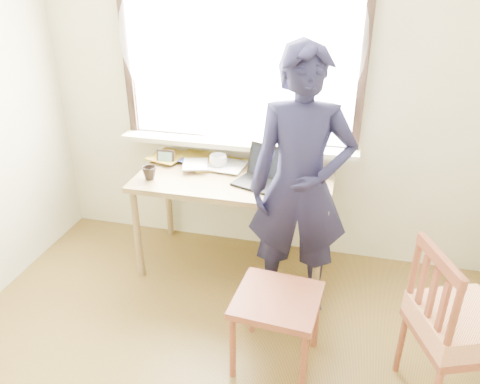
% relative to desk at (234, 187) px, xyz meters
% --- Properties ---
extents(room_shell, '(3.52, 4.02, 2.61)m').
position_rel_desk_xyz_m(room_shell, '(0.13, -1.43, 0.94)').
color(room_shell, beige).
rests_on(room_shell, ground).
extents(desk, '(1.44, 0.72, 0.77)m').
position_rel_desk_xyz_m(desk, '(0.00, 0.00, 0.00)').
color(desk, olive).
rests_on(desk, ground).
extents(laptop, '(0.44, 0.40, 0.25)m').
position_rel_desk_xyz_m(laptop, '(0.24, -0.03, 0.14)').
color(laptop, black).
rests_on(laptop, desk).
extents(mug_white, '(0.18, 0.18, 0.11)m').
position_rel_desk_xyz_m(mug_white, '(-0.16, 0.14, 0.13)').
color(mug_white, white).
rests_on(mug_white, desk).
extents(mug_dark, '(0.14, 0.14, 0.10)m').
position_rel_desk_xyz_m(mug_dark, '(-0.59, -0.18, 0.13)').
color(mug_dark, black).
rests_on(mug_dark, desk).
extents(mouse, '(0.10, 0.07, 0.04)m').
position_rel_desk_xyz_m(mouse, '(0.40, -0.10, 0.10)').
color(mouse, black).
rests_on(mouse, desk).
extents(desk_clutter, '(0.62, 0.50, 0.05)m').
position_rel_desk_xyz_m(desk_clutter, '(-0.21, 0.17, 0.10)').
color(desk_clutter, '#A3451E').
rests_on(desk_clutter, desk).
extents(book_a, '(0.33, 0.35, 0.03)m').
position_rel_desk_xyz_m(book_a, '(-0.47, 0.21, 0.09)').
color(book_a, white).
rests_on(book_a, desk).
extents(book_b, '(0.28, 0.31, 0.02)m').
position_rel_desk_xyz_m(book_b, '(0.39, 0.20, 0.09)').
color(book_b, white).
rests_on(book_b, desk).
extents(picture_frame, '(0.14, 0.02, 0.11)m').
position_rel_desk_xyz_m(picture_frame, '(-0.57, 0.10, 0.13)').
color(picture_frame, black).
rests_on(picture_frame, desk).
extents(work_chair, '(0.51, 0.49, 0.49)m').
position_rel_desk_xyz_m(work_chair, '(0.49, -0.91, -0.28)').
color(work_chair, brown).
rests_on(work_chair, ground).
extents(side_chair, '(0.56, 0.57, 0.96)m').
position_rel_desk_xyz_m(side_chair, '(1.44, -0.93, -0.19)').
color(side_chair, brown).
rests_on(side_chair, ground).
extents(person, '(0.71, 0.51, 1.81)m').
position_rel_desk_xyz_m(person, '(0.52, -0.32, 0.22)').
color(person, black).
rests_on(person, ground).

